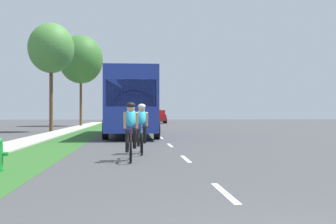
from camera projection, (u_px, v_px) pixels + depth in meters
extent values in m
plane|color=#424244|center=(160.00, 137.00, 23.21)|extent=(120.00, 120.00, 0.00)
cube|color=#2D6026|center=(77.00, 137.00, 22.84)|extent=(1.99, 70.00, 0.01)
cube|color=#B2ADA3|center=(44.00, 137.00, 22.70)|extent=(1.54, 70.00, 0.10)
cube|color=white|center=(225.00, 193.00, 6.90)|extent=(0.12, 1.80, 0.01)
cube|color=white|center=(186.00, 159.00, 11.97)|extent=(0.12, 1.80, 0.01)
cube|color=white|center=(170.00, 145.00, 17.05)|extent=(0.12, 1.80, 0.01)
cube|color=white|center=(162.00, 138.00, 22.12)|extent=(0.12, 1.80, 0.01)
cube|color=white|center=(156.00, 133.00, 27.19)|extent=(0.12, 1.80, 0.01)
cube|color=white|center=(153.00, 130.00, 32.27)|extent=(0.12, 1.80, 0.01)
cube|color=white|center=(150.00, 128.00, 37.34)|extent=(0.12, 1.80, 0.01)
cube|color=white|center=(148.00, 126.00, 42.42)|extent=(0.12, 1.80, 0.01)
cube|color=white|center=(146.00, 125.00, 47.49)|extent=(0.12, 1.80, 0.01)
cube|color=white|center=(145.00, 123.00, 52.56)|extent=(0.12, 1.80, 0.01)
cylinder|color=#1E8C33|center=(5.00, 154.00, 9.43)|extent=(0.12, 0.09, 0.09)
torus|color=black|center=(131.00, 147.00, 12.03)|extent=(0.06, 0.68, 0.68)
torus|color=black|center=(131.00, 150.00, 11.00)|extent=(0.06, 0.68, 0.68)
cylinder|color=maroon|center=(131.00, 142.00, 11.42)|extent=(0.04, 0.59, 0.43)
cylinder|color=maroon|center=(131.00, 137.00, 11.69)|extent=(0.04, 0.04, 0.55)
cylinder|color=maroon|center=(131.00, 129.00, 11.47)|extent=(0.03, 0.55, 0.03)
cylinder|color=black|center=(131.00, 130.00, 11.02)|extent=(0.42, 0.02, 0.02)
ellipsoid|color=#26A5CC|center=(131.00, 117.00, 11.54)|extent=(0.30, 0.54, 0.63)
sphere|color=tan|center=(131.00, 108.00, 11.26)|extent=(0.20, 0.20, 0.20)
ellipsoid|color=black|center=(131.00, 105.00, 11.26)|extent=(0.24, 0.28, 0.16)
cylinder|color=tan|center=(125.00, 120.00, 11.24)|extent=(0.07, 0.26, 0.45)
cylinder|color=tan|center=(137.00, 120.00, 11.27)|extent=(0.07, 0.26, 0.45)
cylinder|color=black|center=(127.00, 141.00, 11.61)|extent=(0.10, 0.30, 0.60)
cylinder|color=black|center=(135.00, 138.00, 11.57)|extent=(0.10, 0.25, 0.61)
torus|color=black|center=(141.00, 142.00, 14.04)|extent=(0.06, 0.68, 0.68)
torus|color=black|center=(142.00, 144.00, 13.01)|extent=(0.06, 0.68, 0.68)
cylinder|color=#A5A8AD|center=(142.00, 138.00, 13.43)|extent=(0.04, 0.59, 0.43)
cylinder|color=#A5A8AD|center=(141.00, 134.00, 13.71)|extent=(0.04, 0.04, 0.55)
cylinder|color=#A5A8AD|center=(142.00, 127.00, 13.48)|extent=(0.03, 0.55, 0.03)
cylinder|color=black|center=(142.00, 127.00, 13.03)|extent=(0.42, 0.02, 0.02)
ellipsoid|color=#26A5CC|center=(142.00, 117.00, 13.55)|extent=(0.30, 0.54, 0.63)
sphere|color=tan|center=(142.00, 109.00, 13.27)|extent=(0.20, 0.20, 0.20)
ellipsoid|color=white|center=(142.00, 106.00, 13.27)|extent=(0.24, 0.28, 0.16)
cylinder|color=tan|center=(137.00, 119.00, 13.26)|extent=(0.07, 0.26, 0.45)
cylinder|color=tan|center=(147.00, 119.00, 13.28)|extent=(0.07, 0.26, 0.45)
cylinder|color=black|center=(138.00, 137.00, 13.62)|extent=(0.10, 0.30, 0.60)
cylinder|color=black|center=(145.00, 134.00, 13.58)|extent=(0.10, 0.25, 0.61)
cube|color=#23389E|center=(132.00, 102.00, 24.59)|extent=(2.50, 11.60, 3.10)
cube|color=#1E2833|center=(132.00, 95.00, 24.59)|extent=(2.52, 10.67, 0.64)
cube|color=#1E2833|center=(131.00, 93.00, 18.84)|extent=(2.25, 0.06, 1.20)
cylinder|color=black|center=(106.00, 130.00, 20.73)|extent=(0.28, 0.96, 0.96)
cylinder|color=black|center=(157.00, 130.00, 20.93)|extent=(0.28, 0.96, 0.96)
cylinder|color=black|center=(112.00, 125.00, 27.67)|extent=(0.28, 0.96, 0.96)
cylinder|color=black|center=(151.00, 125.00, 27.87)|extent=(0.28, 0.96, 0.96)
cube|color=maroon|center=(132.00, 119.00, 43.31)|extent=(1.76, 4.30, 0.76)
cube|color=maroon|center=(132.00, 113.00, 43.46)|extent=(1.55, 2.24, 0.52)
cube|color=#1E2833|center=(132.00, 113.00, 42.49)|extent=(1.44, 0.08, 0.44)
cylinder|color=black|center=(123.00, 123.00, 41.90)|extent=(0.22, 0.64, 0.64)
cylinder|color=black|center=(141.00, 123.00, 42.05)|extent=(0.22, 0.64, 0.64)
cylinder|color=black|center=(123.00, 122.00, 44.56)|extent=(0.22, 0.64, 0.64)
cylinder|color=black|center=(140.00, 122.00, 44.71)|extent=(0.22, 0.64, 0.64)
cube|color=red|center=(157.00, 117.00, 53.80)|extent=(1.96, 5.10, 0.76)
cube|color=red|center=(157.00, 113.00, 53.04)|extent=(1.80, 1.78, 0.64)
cube|color=#1E2833|center=(158.00, 113.00, 52.32)|extent=(1.67, 0.08, 0.52)
cube|color=red|center=(150.00, 115.00, 54.74)|extent=(0.08, 2.81, 0.40)
cube|color=red|center=(164.00, 115.00, 54.89)|extent=(0.08, 2.81, 0.40)
cube|color=red|center=(156.00, 115.00, 56.30)|extent=(1.80, 0.08, 0.40)
cylinder|color=black|center=(150.00, 120.00, 52.19)|extent=(0.26, 0.76, 0.76)
cylinder|color=black|center=(166.00, 120.00, 52.35)|extent=(0.26, 0.76, 0.76)
cylinder|color=black|center=(149.00, 120.00, 55.24)|extent=(0.26, 0.76, 0.76)
cylinder|color=black|center=(164.00, 120.00, 55.40)|extent=(0.26, 0.76, 0.76)
cube|color=#A5A8AD|center=(155.00, 116.00, 65.40)|extent=(1.90, 4.70, 1.00)
cube|color=#A5A8AD|center=(155.00, 111.00, 65.60)|extent=(1.71, 2.91, 0.52)
cube|color=#1E2833|center=(155.00, 112.00, 64.35)|extent=(1.56, 0.08, 0.44)
cylinder|color=black|center=(149.00, 119.00, 63.91)|extent=(0.25, 0.72, 0.72)
cylinder|color=black|center=(161.00, 119.00, 64.07)|extent=(0.25, 0.72, 0.72)
cylinder|color=black|center=(148.00, 119.00, 66.73)|extent=(0.25, 0.72, 0.72)
cylinder|color=black|center=(160.00, 119.00, 66.88)|extent=(0.25, 0.72, 0.72)
cylinder|color=brown|center=(51.00, 99.00, 29.02)|extent=(0.24, 0.24, 4.48)
ellipsoid|color=#478438|center=(51.00, 48.00, 29.03)|extent=(3.09, 3.09, 3.40)
cylinder|color=brown|center=(81.00, 102.00, 41.97)|extent=(0.24, 0.24, 4.84)
ellipsoid|color=#38722D|center=(81.00, 59.00, 41.98)|extent=(4.32, 4.32, 4.76)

